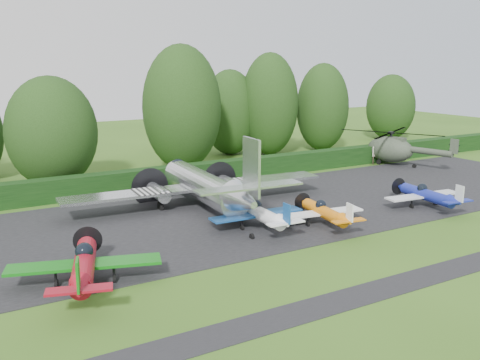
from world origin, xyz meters
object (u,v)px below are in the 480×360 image
light_plane_orange (324,212)px  sign_board (383,151)px  transport_plane (205,186)px  light_plane_red (84,265)px  light_plane_white (260,214)px  helicopter (391,147)px  light_plane_blue (427,195)px

light_plane_orange → sign_board: light_plane_orange is taller
transport_plane → light_plane_red: (-12.18, -10.27, -0.69)m
light_plane_white → light_plane_orange: light_plane_white is taller
transport_plane → light_plane_red: size_ratio=2.62×
helicopter → sign_board: 1.49m
light_plane_white → sign_board: size_ratio=2.02×
light_plane_red → helicopter: (39.13, 16.75, 0.75)m
transport_plane → helicopter: (26.95, 6.48, 0.07)m
light_plane_white → helicopter: size_ratio=0.54×
transport_plane → helicopter: size_ratio=1.60×
light_plane_blue → sign_board: bearing=48.9°
light_plane_white → light_plane_blue: size_ratio=1.03×
light_plane_orange → light_plane_red: bearing=178.9°
light_plane_orange → helicopter: (21.45, 14.61, 1.00)m
light_plane_orange → helicopter: helicopter is taller
sign_board → helicopter: bearing=-88.9°
light_plane_orange → sign_board: 26.85m
light_plane_red → sign_board: 43.25m
transport_plane → light_plane_blue: size_ratio=3.09×
helicopter → light_plane_red: bearing=-143.2°
transport_plane → light_plane_blue: (15.76, -8.46, -0.88)m
light_plane_orange → sign_board: size_ratio=1.86×
light_plane_red → light_plane_orange: bearing=-10.3°
helicopter → sign_board: size_ratio=3.78×
light_plane_red → sign_board: light_plane_red is taller
light_plane_white → light_plane_orange: bearing=-24.2°
light_plane_blue → light_plane_red: bearing=177.5°
transport_plane → light_plane_red: 15.95m
sign_board → light_plane_red: bearing=-147.6°
light_plane_red → helicopter: size_ratio=0.61×
light_plane_blue → helicopter: bearing=46.9°
light_plane_white → light_plane_blue: (14.61, -2.08, -0.04)m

